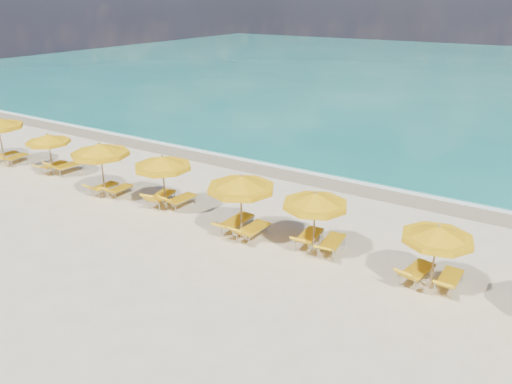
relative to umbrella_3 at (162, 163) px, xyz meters
The scene contains 25 objects.
ground_plane 4.36m from the umbrella_3, ahead, with size 120.00×120.00×0.00m, color beige.
ocean 47.94m from the umbrella_3, 85.43° to the left, with size 120.00×80.00×0.30m, color #136E64.
wet_sand_band 8.36m from the umbrella_3, 61.90° to the left, with size 120.00×2.60×0.01m, color tan.
foam_line 9.05m from the umbrella_3, 64.35° to the left, with size 120.00×1.20×0.03m, color white.
whitecap_near 17.01m from the umbrella_3, 97.44° to the left, with size 14.00×0.36×0.05m, color white.
umbrella_1 7.92m from the umbrella_3, behind, with size 2.55×2.55×2.18m.
umbrella_2 3.34m from the umbrella_3, behind, with size 2.74×2.74×2.59m.
umbrella_3 is the anchor object (origin of this frame).
umbrella_4 4.28m from the umbrella_3, ahead, with size 2.76×2.76×2.56m.
umbrella_5 7.06m from the umbrella_3, ahead, with size 2.32×2.32×2.35m.
umbrella_6 11.22m from the umbrella_3, ahead, with size 2.51×2.51×2.22m.
lounger_0_left 12.35m from the umbrella_3, behind, with size 0.59×1.68×0.64m.
lounger_0_right 11.37m from the umbrella_3, behind, with size 0.87×1.84×0.68m.
lounger_1_left 8.54m from the umbrella_3, behind, with size 0.70×1.82×0.66m.
lounger_1_right 7.73m from the umbrella_3, behind, with size 0.84×2.01×0.89m.
lounger_2_left 4.14m from the umbrella_3, behind, with size 0.60×1.68×0.73m.
lounger_2_right 3.45m from the umbrella_3, behind, with size 0.60×1.62×0.71m.
lounger_3_left 1.94m from the umbrella_3, 151.87° to the left, with size 1.02×2.01×0.91m.
lounger_3_right 1.98m from the umbrella_3, 56.33° to the left, with size 0.76×1.85×0.83m.
lounger_4_left 4.15m from the umbrella_3, ahead, with size 0.69×2.02×0.73m.
lounger_4_right 5.00m from the umbrella_3, ahead, with size 0.74×1.95×0.86m.
lounger_5_left 6.95m from the umbrella_3, ahead, with size 0.77×1.93×0.80m.
lounger_5_right 7.84m from the umbrella_3, ahead, with size 0.83×1.99×0.77m.
lounger_6_left 10.88m from the umbrella_3, ahead, with size 0.93×1.94×0.86m.
lounger_6_right 11.85m from the umbrella_3, ahead, with size 0.64×1.80×0.77m.
Camera 1 is at (10.01, -14.25, 8.59)m, focal length 35.00 mm.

